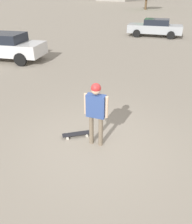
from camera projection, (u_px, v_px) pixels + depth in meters
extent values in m
plane|color=gray|center=(96.00, 144.00, 5.82)|extent=(220.00, 220.00, 0.00)
cylinder|color=#7A6B56|center=(91.00, 129.00, 5.65)|extent=(0.11, 0.11, 0.84)
cylinder|color=#7A6B56|center=(101.00, 131.00, 5.57)|extent=(0.11, 0.11, 0.84)
cube|color=#334C8C|center=(96.00, 106.00, 5.26)|extent=(0.50, 0.32, 0.58)
cylinder|color=beige|center=(86.00, 104.00, 5.33)|extent=(0.08, 0.08, 0.55)
cylinder|color=beige|center=(107.00, 107.00, 5.17)|extent=(0.08, 0.08, 0.55)
sphere|color=beige|center=(96.00, 90.00, 5.05)|extent=(0.23, 0.23, 0.23)
sphere|color=red|center=(96.00, 88.00, 5.03)|extent=(0.24, 0.24, 0.24)
cube|color=#232328|center=(77.00, 134.00, 6.07)|extent=(0.65, 0.72, 0.01)
cylinder|color=silver|center=(68.00, 139.00, 5.95)|extent=(0.07, 0.08, 0.08)
cylinder|color=silver|center=(67.00, 134.00, 6.13)|extent=(0.07, 0.08, 0.08)
cylinder|color=silver|center=(87.00, 136.00, 6.06)|extent=(0.07, 0.08, 0.08)
cylinder|color=silver|center=(85.00, 132.00, 6.24)|extent=(0.07, 0.08, 0.08)
cube|color=silver|center=(6.00, 48.00, 12.37)|extent=(4.68, 3.30, 0.67)
cube|color=#1E232D|center=(5.00, 38.00, 12.07)|extent=(2.41, 2.20, 0.48)
cylinder|color=black|center=(20.00, 60.00, 11.54)|extent=(0.71, 0.45, 0.68)
cylinder|color=black|center=(35.00, 52.00, 13.01)|extent=(0.71, 0.45, 0.68)
cube|color=#ADB2B7|center=(155.00, 29.00, 18.73)|extent=(4.81, 3.09, 0.64)
cube|color=#1E232D|center=(157.00, 22.00, 18.43)|extent=(2.42, 2.13, 0.45)
cylinder|color=black|center=(137.00, 33.00, 18.52)|extent=(0.66, 0.39, 0.63)
cylinder|color=black|center=(139.00, 30.00, 19.96)|extent=(0.66, 0.39, 0.63)
cylinder|color=black|center=(171.00, 35.00, 17.80)|extent=(0.66, 0.39, 0.63)
cylinder|color=black|center=(171.00, 32.00, 19.25)|extent=(0.66, 0.39, 0.63)
cylinder|color=brown|center=(146.00, 3.00, 43.43)|extent=(0.43, 0.43, 2.54)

